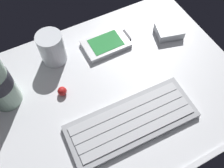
{
  "coord_description": "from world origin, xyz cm",
  "views": [
    {
      "loc": [
        -13.57,
        -26.0,
        51.33
      ],
      "look_at": [
        0.0,
        0.0,
        3.0
      ],
      "focal_mm": 39.28,
      "sensor_mm": 36.0,
      "label": 1
    }
  ],
  "objects_px": {
    "juice_cup": "(52,49)",
    "charger_block": "(169,31)",
    "handheld_device": "(106,44)",
    "keyboard": "(133,121)",
    "trackball_mouse": "(62,91)"
  },
  "relations": [
    {
      "from": "trackball_mouse",
      "to": "juice_cup",
      "type": "bearing_deg",
      "value": 79.07
    },
    {
      "from": "keyboard",
      "to": "handheld_device",
      "type": "height_order",
      "value": "keyboard"
    },
    {
      "from": "keyboard",
      "to": "charger_block",
      "type": "bearing_deg",
      "value": 39.57
    },
    {
      "from": "charger_block",
      "to": "keyboard",
      "type": "bearing_deg",
      "value": -140.43
    },
    {
      "from": "handheld_device",
      "to": "trackball_mouse",
      "type": "bearing_deg",
      "value": -152.27
    },
    {
      "from": "juice_cup",
      "to": "trackball_mouse",
      "type": "distance_m",
      "value": 0.11
    },
    {
      "from": "handheld_device",
      "to": "charger_block",
      "type": "distance_m",
      "value": 0.18
    },
    {
      "from": "keyboard",
      "to": "handheld_device",
      "type": "distance_m",
      "value": 0.23
    },
    {
      "from": "juice_cup",
      "to": "charger_block",
      "type": "xyz_separation_m",
      "value": [
        0.31,
        -0.07,
        -0.03
      ]
    },
    {
      "from": "handheld_device",
      "to": "charger_block",
      "type": "height_order",
      "value": "charger_block"
    },
    {
      "from": "keyboard",
      "to": "trackball_mouse",
      "type": "xyz_separation_m",
      "value": [
        -0.11,
        0.14,
        0.0
      ]
    },
    {
      "from": "juice_cup",
      "to": "handheld_device",
      "type": "bearing_deg",
      "value": -9.37
    },
    {
      "from": "charger_block",
      "to": "trackball_mouse",
      "type": "distance_m",
      "value": 0.33
    },
    {
      "from": "keyboard",
      "to": "juice_cup",
      "type": "xyz_separation_m",
      "value": [
        -0.09,
        0.25,
        0.03
      ]
    },
    {
      "from": "juice_cup",
      "to": "trackball_mouse",
      "type": "relative_size",
      "value": 3.86
    }
  ]
}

